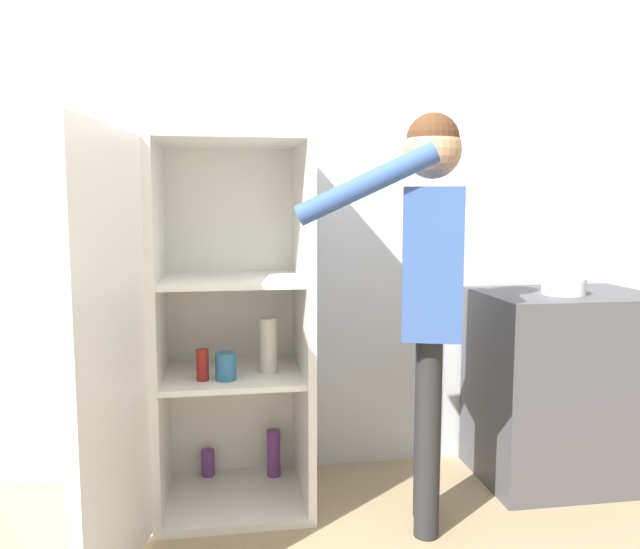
# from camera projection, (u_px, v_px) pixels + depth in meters

# --- Properties ---
(wall_back) EXTENTS (7.00, 0.06, 2.55)m
(wall_back) POSITION_uv_depth(u_px,v_px,m) (264.00, 214.00, 3.02)
(wall_back) COLOR silver
(wall_back) RESTS_ON ground_plane
(refrigerator) EXTENTS (0.82, 1.23, 1.61)m
(refrigerator) POSITION_uv_depth(u_px,v_px,m) (209.00, 331.00, 2.60)
(refrigerator) COLOR white
(refrigerator) RESTS_ON ground_plane
(person) EXTENTS (0.72, 0.50, 1.67)m
(person) POSITION_uv_depth(u_px,v_px,m) (428.00, 265.00, 2.46)
(person) COLOR #262628
(person) RESTS_ON ground_plane
(counter) EXTENTS (0.80, 0.58, 0.91)m
(counter) POSITION_uv_depth(u_px,v_px,m) (563.00, 386.00, 2.99)
(counter) COLOR #4C4C51
(counter) RESTS_ON ground_plane
(bowl) EXTENTS (0.20, 0.20, 0.08)m
(bowl) POSITION_uv_depth(u_px,v_px,m) (564.00, 286.00, 2.89)
(bowl) COLOR white
(bowl) RESTS_ON counter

